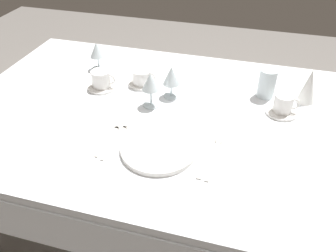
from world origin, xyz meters
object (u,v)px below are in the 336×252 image
at_px(dinner_plate, 159,148).
at_px(coffee_cup_left, 102,79).
at_px(spoon_soup, 215,153).
at_px(wine_glass_centre, 171,77).
at_px(fork_outer, 117,138).
at_px(fork_inner, 110,137).
at_px(coffee_cup_far, 284,103).
at_px(dinner_knife, 206,157).
at_px(coffee_cup_right, 142,76).
at_px(drink_tumbler, 267,83).
at_px(wine_glass_left, 97,51).
at_px(napkin_folded, 309,86).
at_px(wine_glass_right, 151,83).

bearing_deg(dinner_plate, coffee_cup_left, 136.97).
xyz_separation_m(spoon_soup, wine_glass_centre, (-0.24, 0.32, 0.09)).
relative_size(dinner_plate, fork_outer, 1.16).
bearing_deg(fork_inner, coffee_cup_far, 28.77).
bearing_deg(fork_inner, fork_outer, 1.39).
relative_size(dinner_knife, spoon_soup, 0.99).
xyz_separation_m(dinner_knife, coffee_cup_far, (0.25, 0.35, 0.04)).
bearing_deg(coffee_cup_left, coffee_cup_right, 25.00).
xyz_separation_m(fork_inner, drink_tumbler, (0.53, 0.45, 0.06)).
height_order(dinner_plate, wine_glass_left, wine_glass_left).
relative_size(coffee_cup_right, wine_glass_centre, 0.78).
bearing_deg(fork_outer, coffee_cup_far, 29.86).
xyz_separation_m(drink_tumbler, napkin_folded, (0.17, -0.00, 0.01)).
xyz_separation_m(fork_inner, coffee_cup_right, (-0.01, 0.40, 0.04)).
distance_m(fork_inner, dinner_knife, 0.36).
xyz_separation_m(coffee_cup_left, wine_glass_left, (-0.09, 0.16, 0.05)).
distance_m(fork_outer, coffee_cup_right, 0.40).
height_order(dinner_knife, napkin_folded, napkin_folded).
height_order(dinner_knife, wine_glass_left, wine_glass_left).
relative_size(fork_inner, wine_glass_left, 1.54).
xyz_separation_m(spoon_soup, wine_glass_right, (-0.31, 0.23, 0.10)).
bearing_deg(coffee_cup_right, spoon_soup, -43.82).
distance_m(fork_inner, coffee_cup_right, 0.40).
relative_size(fork_outer, wine_glass_left, 1.69).
bearing_deg(drink_tumbler, spoon_soup, -108.76).
height_order(fork_inner, napkin_folded, napkin_folded).
bearing_deg(wine_glass_right, wine_glass_centre, 55.91).
distance_m(wine_glass_right, drink_tumbler, 0.50).
distance_m(dinner_plate, coffee_cup_far, 0.54).
height_order(dinner_knife, drink_tumbler, drink_tumbler).
bearing_deg(spoon_soup, drink_tumbler, 71.24).
relative_size(spoon_soup, wine_glass_right, 1.56).
height_order(spoon_soup, napkin_folded, napkin_folded).
height_order(dinner_plate, coffee_cup_far, coffee_cup_far).
height_order(fork_inner, wine_glass_left, wine_glass_left).
bearing_deg(fork_outer, coffee_cup_left, 122.23).
height_order(dinner_knife, spoon_soup, spoon_soup).
relative_size(dinner_plate, drink_tumbler, 2.13).
xyz_separation_m(coffee_cup_right, napkin_folded, (0.71, 0.05, 0.03)).
distance_m(wine_glass_centre, napkin_folded, 0.57).
bearing_deg(coffee_cup_far, fork_outer, -150.14).
distance_m(dinner_knife, spoon_soup, 0.04).
bearing_deg(spoon_soup, coffee_cup_right, 136.18).
distance_m(dinner_plate, dinner_knife, 0.17).
bearing_deg(dinner_plate, spoon_soup, 11.10).
bearing_deg(coffee_cup_far, spoon_soup, -124.75).
bearing_deg(drink_tumbler, coffee_cup_left, -169.92).
xyz_separation_m(wine_glass_centre, drink_tumbler, (0.39, 0.11, -0.03)).
height_order(fork_inner, coffee_cup_left, coffee_cup_left).
relative_size(spoon_soup, wine_glass_centre, 1.65).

